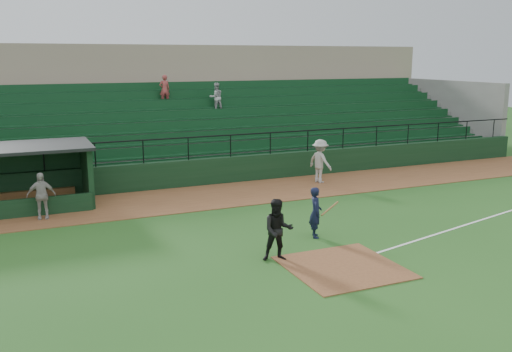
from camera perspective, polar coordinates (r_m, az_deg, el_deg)
name	(u,v)px	position (r m, az deg, el deg)	size (l,w,h in m)	color
ground	(325,256)	(16.48, 7.03, -8.12)	(90.00, 90.00, 0.00)	#22521A
warning_track	(227,195)	(23.40, -2.94, -1.91)	(40.00, 4.00, 0.03)	brown
home_plate_dirt	(343,267)	(15.68, 8.91, -9.19)	(3.00, 3.00, 0.03)	brown
foul_line	(497,215)	(22.27, 23.47, -3.67)	(18.00, 0.09, 0.01)	white
stadium_structure	(172,120)	(30.96, -8.55, 5.71)	(38.00, 13.08, 6.40)	black
batter_at_plate	(316,212)	(17.88, 6.13, -3.71)	(1.08, 0.72, 1.64)	black
umpire	(278,230)	(15.74, 2.27, -5.56)	(0.87, 0.68, 1.79)	black
runner	(320,161)	(25.57, 6.59, 1.53)	(1.28, 0.74, 1.98)	#ABA5A0
dugout_player_a	(41,196)	(21.10, -21.12, -1.89)	(0.98, 0.41, 1.67)	#ABA5A0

